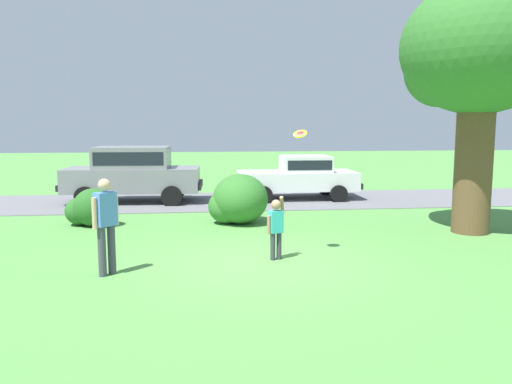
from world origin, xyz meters
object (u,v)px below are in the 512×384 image
(parked_suv, at_px, (133,171))
(frisbee, at_px, (300,134))
(parked_sedan, at_px, (299,176))
(child_thrower, at_px, (276,224))
(oak_tree_large, at_px, (479,57))
(adult_onlooker, at_px, (106,221))

(parked_suv, bearing_deg, frisbee, -61.10)
(parked_sedan, relative_size, child_thrower, 3.43)
(parked_sedan, height_order, frisbee, frisbee)
(parked_sedan, bearing_deg, parked_suv, -178.35)
(parked_sedan, bearing_deg, oak_tree_large, -62.12)
(child_thrower, relative_size, adult_onlooker, 0.74)
(oak_tree_large, xyz_separation_m, child_thrower, (-5.25, -2.11, -3.56))
(oak_tree_large, bearing_deg, child_thrower, -158.10)
(frisbee, bearing_deg, adult_onlooker, -165.87)
(parked_sedan, height_order, child_thrower, parked_sedan)
(child_thrower, height_order, adult_onlooker, adult_onlooker)
(frisbee, bearing_deg, parked_suv, 118.90)
(frisbee, bearing_deg, parked_sedan, 78.83)
(parked_suv, distance_m, child_thrower, 8.81)
(oak_tree_large, distance_m, parked_sedan, 7.62)
(oak_tree_large, bearing_deg, parked_suv, 147.02)
(parked_sedan, bearing_deg, adult_onlooker, -120.64)
(parked_suv, xyz_separation_m, child_thrower, (3.76, -7.96, -0.36))
(parked_sedan, bearing_deg, child_thrower, -104.30)
(oak_tree_large, height_order, parked_suv, oak_tree_large)
(parked_suv, height_order, child_thrower, parked_suv)
(parked_suv, bearing_deg, child_thrower, -64.74)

